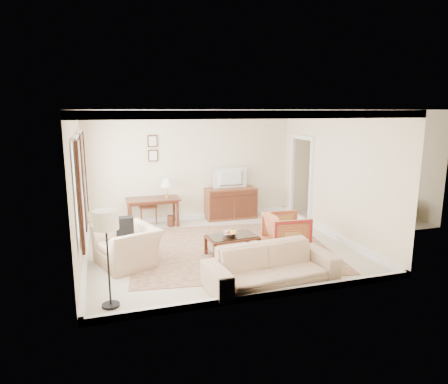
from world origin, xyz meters
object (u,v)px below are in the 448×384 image
tv (231,172)px  club_armchair (127,239)px  sofa (272,260)px  coffee_table (232,240)px  writing_desk (153,203)px  sideboard (231,203)px  striped_armchair (286,230)px

tv → club_armchair: (-2.92, -2.55, -0.79)m
club_armchair → sofa: bearing=33.4°
tv → coffee_table: 3.00m
writing_desk → sideboard: size_ratio=0.97×
striped_armchair → coffee_table: bearing=95.1°
sideboard → coffee_table: 2.86m
tv → sofa: (-0.68, -4.19, -0.84)m
tv → coffee_table: bearing=72.1°
tv → sofa: bearing=80.8°
sideboard → coffee_table: sideboard is taller
sideboard → striped_armchair: (0.33, -2.70, 0.00)m
writing_desk → striped_armchair: striped_armchair is taller
striped_armchair → sofa: size_ratio=0.38×
sideboard → sofa: bearing=-99.2°
striped_armchair → club_armchair: club_armchair is taller
sofa → striped_armchair: bearing=51.2°
tv → sofa: size_ratio=0.40×
writing_desk → sideboard: (2.12, 0.14, -0.19)m
club_armchair → striped_armchair: bearing=67.3°
sideboard → striped_armchair: size_ratio=1.61×
sofa → club_armchair: bearing=138.8°
writing_desk → tv: 2.22m
striped_armchair → writing_desk: bearing=47.8°
sideboard → sofa: sofa is taller
club_armchair → sofa: size_ratio=0.50×
striped_armchair → club_armchair: 3.26m
sideboard → coffee_table: size_ratio=1.30×
sideboard → club_armchair: size_ratio=1.20×
writing_desk → striped_armchair: 3.55m
sofa → writing_desk: bearing=104.4°
tv → sofa: 4.33m
coffee_table → striped_armchair: striped_armchair is taller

